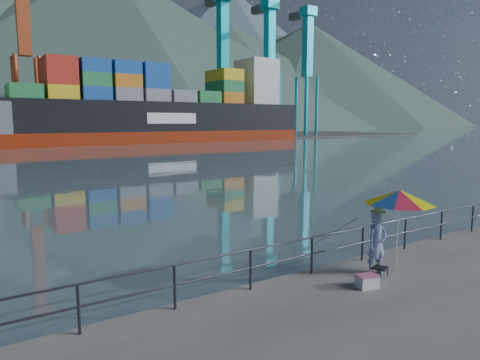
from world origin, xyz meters
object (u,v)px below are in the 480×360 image
fisherman (377,243)px  cooler_bag (367,282)px  container_ship (169,112)px  beach_umbrella (399,197)px

fisherman → cooler_bag: (-0.97, -0.53, -0.69)m
cooler_bag → container_ship: bearing=82.1°
beach_umbrella → container_ship: 78.18m
container_ship → beach_umbrella: bearing=-109.6°
cooler_bag → container_ship: container_ship is taller
beach_umbrella → container_ship: container_ship is taller
beach_umbrella → container_ship: size_ratio=0.04×
fisherman → container_ship: size_ratio=0.03×
cooler_bag → beach_umbrella: bearing=24.2°
fisherman → cooler_bag: fisherman is taller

